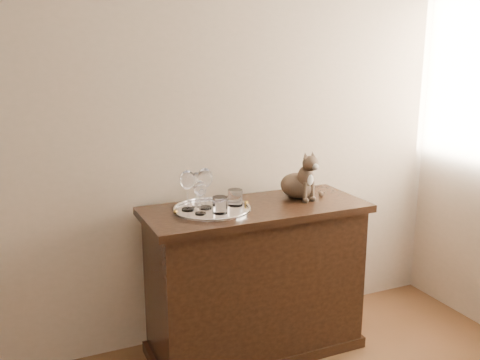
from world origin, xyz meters
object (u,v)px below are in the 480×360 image
object	(u,v)px
tumbler_c	(235,198)
cat	(298,173)
wine_glass_c	(200,197)
tumbler_b	(220,205)
wine_glass_d	(205,188)
tray	(212,210)
wine_glass_b	(197,189)
sideboard	(255,280)
wine_glass_a	(188,190)

from	to	relation	value
tumbler_c	cat	world-z (taller)	cat
wine_glass_c	tumbler_c	xyz separation A→B (m)	(0.22, 0.06, -0.04)
wine_glass_c	tumbler_b	size ratio (longest dim) A/B	2.01
wine_glass_d	cat	distance (m)	0.55
tray	wine_glass_d	world-z (taller)	wine_glass_d
wine_glass_c	wine_glass_b	bearing A→B (deg)	76.99
sideboard	tumbler_b	xyz separation A→B (m)	(-0.23, -0.06, 0.48)
wine_glass_b	cat	distance (m)	0.58
wine_glass_d	cat	xyz separation A→B (m)	(0.55, 0.01, 0.02)
sideboard	wine_glass_a	distance (m)	0.65
sideboard	wine_glass_a	world-z (taller)	wine_glass_a
tray	wine_glass_a	size ratio (longest dim) A/B	1.93
sideboard	wine_glass_b	bearing A→B (deg)	159.31
wine_glass_c	sideboard	bearing A→B (deg)	5.11
wine_glass_a	tumbler_b	size ratio (longest dim) A/B	2.44
tray	tumbler_b	size ratio (longest dim) A/B	4.70
wine_glass_d	cat	bearing A→B (deg)	0.62
wine_glass_a	sideboard	bearing A→B (deg)	-9.93
sideboard	wine_glass_d	size ratio (longest dim) A/B	5.66
wine_glass_b	tumbler_b	xyz separation A→B (m)	(0.06, -0.17, -0.05)
tray	cat	bearing A→B (deg)	4.79
sideboard	tray	world-z (taller)	tray
tumbler_b	tumbler_c	xyz separation A→B (m)	(0.12, 0.09, 0.00)
wine_glass_b	cat	world-z (taller)	cat
sideboard	cat	distance (m)	0.63
wine_glass_a	cat	xyz separation A→B (m)	(0.64, -0.00, 0.03)
sideboard	wine_glass_c	bearing A→B (deg)	-174.89
tumbler_b	wine_glass_d	bearing A→B (deg)	106.66
wine_glass_b	wine_glass_d	size ratio (longest dim) A/B	0.85
wine_glass_b	tumbler_b	bearing A→B (deg)	-70.47
wine_glass_b	tumbler_c	bearing A→B (deg)	-23.52
wine_glass_d	cat	size ratio (longest dim) A/B	0.77
sideboard	cat	bearing A→B (deg)	11.82
wine_glass_b	wine_glass_c	world-z (taller)	wine_glass_b
wine_glass_a	wine_glass_b	world-z (taller)	wine_glass_a
sideboard	wine_glass_b	world-z (taller)	wine_glass_b
wine_glass_b	cat	size ratio (longest dim) A/B	0.66
cat	wine_glass_c	bearing A→B (deg)	178.82
wine_glass_b	wine_glass_a	bearing A→B (deg)	-144.75
tumbler_c	wine_glass_a	bearing A→B (deg)	172.48
sideboard	tumbler_c	xyz separation A→B (m)	(-0.11, 0.03, 0.48)
cat	tumbler_c	bearing A→B (deg)	175.00
wine_glass_d	tumbler_b	world-z (taller)	wine_glass_d
wine_glass_a	cat	size ratio (longest dim) A/B	0.76
tray	wine_glass_b	size ratio (longest dim) A/B	2.22
cat	tumbler_b	bearing A→B (deg)	-176.12
wine_glass_a	tumbler_b	world-z (taller)	wine_glass_a
wine_glass_d	tray	bearing A→B (deg)	-60.12
wine_glass_b	cat	bearing A→B (deg)	-4.88
tumbler_b	cat	world-z (taller)	cat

